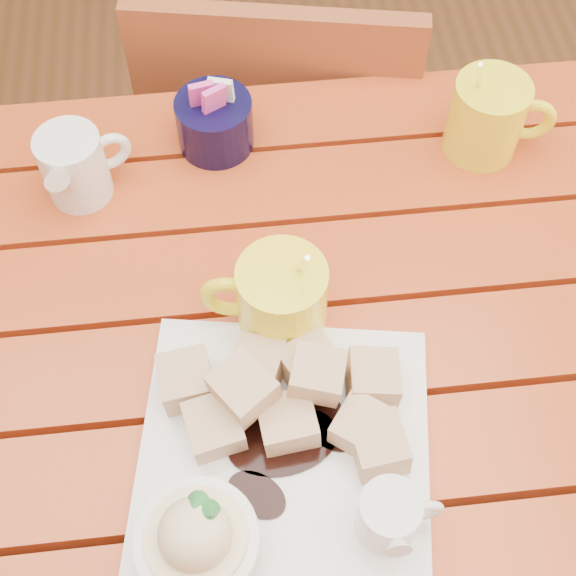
{
  "coord_description": "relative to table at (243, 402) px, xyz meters",
  "views": [
    {
      "loc": [
        0.01,
        -0.38,
        1.5
      ],
      "look_at": [
        0.06,
        0.04,
        0.82
      ],
      "focal_mm": 50.0,
      "sensor_mm": 36.0,
      "label": 1
    }
  ],
  "objects": [
    {
      "name": "ground",
      "position": [
        0.0,
        -0.0,
        -0.64
      ],
      "size": [
        5.0,
        5.0,
        0.0
      ],
      "primitive_type": "plane",
      "color": "#593619",
      "rests_on": "ground"
    },
    {
      "name": "table",
      "position": [
        0.0,
        0.0,
        0.0
      ],
      "size": [
        1.2,
        0.79,
        0.75
      ],
      "color": "#9D3E14",
      "rests_on": "ground"
    },
    {
      "name": "dessert_plate",
      "position": [
        0.02,
        -0.13,
        0.14
      ],
      "size": [
        0.32,
        0.32,
        0.11
      ],
      "rotation": [
        0.0,
        0.0,
        -0.17
      ],
      "color": "white",
      "rests_on": "table"
    },
    {
      "name": "coffee_mug_left",
      "position": [
        0.05,
        0.04,
        0.16
      ],
      "size": [
        0.13,
        0.09,
        0.15
      ],
      "rotation": [
        0.0,
        0.0,
        -0.18
      ],
      "color": "yellow",
      "rests_on": "table"
    },
    {
      "name": "coffee_mug_right",
      "position": [
        0.32,
        0.26,
        0.16
      ],
      "size": [
        0.13,
        0.09,
        0.15
      ],
      "rotation": [
        0.0,
        0.0,
        -0.18
      ],
      "color": "yellow",
      "rests_on": "table"
    },
    {
      "name": "cream_pitcher",
      "position": [
        -0.16,
        0.24,
        0.15
      ],
      "size": [
        0.11,
        0.09,
        0.09
      ],
      "rotation": [
        0.0,
        0.0,
        0.38
      ],
      "color": "white",
      "rests_on": "table"
    },
    {
      "name": "sugar_caddy",
      "position": [
        -0.0,
        0.3,
        0.14
      ],
      "size": [
        0.09,
        0.09,
        0.1
      ],
      "color": "black",
      "rests_on": "table"
    },
    {
      "name": "chair_far",
      "position": [
        0.1,
        0.54,
        -0.18
      ],
      "size": [
        0.46,
        0.46,
        0.83
      ],
      "rotation": [
        0.0,
        0.0,
        2.95
      ],
      "color": "brown",
      "rests_on": "ground"
    }
  ]
}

